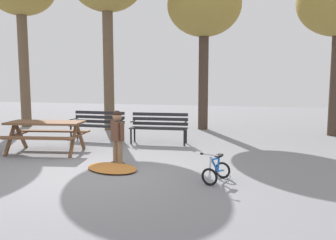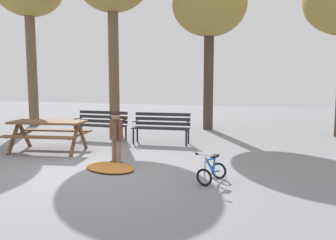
# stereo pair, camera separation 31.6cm
# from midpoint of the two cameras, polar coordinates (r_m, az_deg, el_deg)

# --- Properties ---
(ground) EXTENTS (36.00, 36.00, 0.00)m
(ground) POSITION_cam_midpoint_polar(r_m,az_deg,el_deg) (6.76, -14.13, -8.67)
(ground) COLOR gray
(picnic_table) EXTENTS (2.00, 1.62, 0.79)m
(picnic_table) POSITION_cam_midpoint_polar(r_m,az_deg,el_deg) (8.89, -20.79, -1.35)
(picnic_table) COLOR brown
(picnic_table) RESTS_ON ground
(park_bench_far_left) EXTENTS (1.61, 0.50, 0.85)m
(park_bench_far_left) POSITION_cam_midpoint_polar(r_m,az_deg,el_deg) (10.27, -12.56, -0.51)
(park_bench_far_left) COLOR #232328
(park_bench_far_left) RESTS_ON ground
(park_bench_left) EXTENTS (1.63, 0.57, 0.85)m
(park_bench_left) POSITION_cam_midpoint_polar(r_m,az_deg,el_deg) (9.55, -2.44, -0.90)
(park_bench_left) COLOR #232328
(park_bench_left) RESTS_ON ground
(child_standing) EXTENTS (0.37, 0.29, 1.15)m
(child_standing) POSITION_cam_midpoint_polar(r_m,az_deg,el_deg) (7.15, -9.73, -2.14)
(child_standing) COLOR #7F664C
(child_standing) RESTS_ON ground
(kids_bicycle) EXTENTS (0.51, 0.63, 0.54)m
(kids_bicycle) POSITION_cam_midpoint_polar(r_m,az_deg,el_deg) (6.03, 6.63, -8.42)
(kids_bicycle) COLOR black
(kids_bicycle) RESTS_ON ground
(leaf_pile) EXTENTS (1.33, 1.15, 0.07)m
(leaf_pile) POSITION_cam_midpoint_polar(r_m,az_deg,el_deg) (6.93, -10.65, -7.91)
(leaf_pile) COLOR #B26B2D
(leaf_pile) RESTS_ON ground
(tree_center) EXTENTS (2.60, 2.60, 5.50)m
(tree_center) POSITION_cam_midpoint_polar(r_m,az_deg,el_deg) (12.57, 5.34, 18.37)
(tree_center) COLOR #423328
(tree_center) RESTS_ON ground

